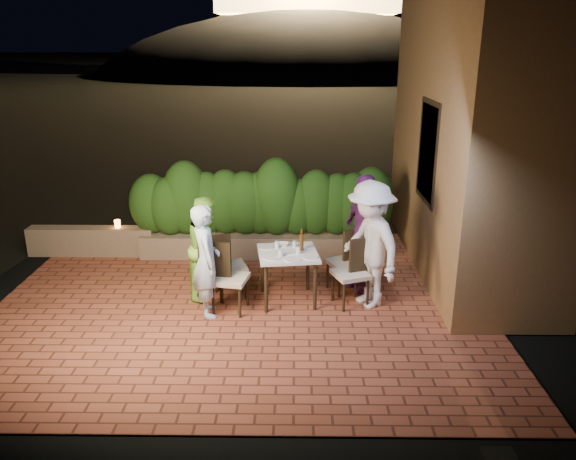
{
  "coord_description": "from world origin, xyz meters",
  "views": [
    {
      "loc": [
        0.78,
        -6.96,
        3.59
      ],
      "look_at": [
        0.68,
        0.58,
        1.05
      ],
      "focal_mm": 35.0,
      "sensor_mm": 36.0,
      "label": 1
    }
  ],
  "objects_px": {
    "chair_right_back": "(344,261)",
    "diner_blue": "(206,261)",
    "diner_white": "(370,245)",
    "diner_purple": "(364,233)",
    "chair_left_back": "(230,265)",
    "bowl": "(283,244)",
    "diner_green": "(207,247)",
    "parapet_lamp": "(117,224)",
    "chair_left_front": "(230,277)",
    "beer_bottle": "(302,240)",
    "chair_right_front": "(351,273)",
    "dining_table": "(288,277)"
  },
  "relations": [
    {
      "from": "bowl",
      "to": "chair_left_front",
      "type": "relative_size",
      "value": 0.17
    },
    {
      "from": "chair_right_front",
      "to": "parapet_lamp",
      "type": "bearing_deg",
      "value": -47.78
    },
    {
      "from": "dining_table",
      "to": "diner_green",
      "type": "relative_size",
      "value": 0.55
    },
    {
      "from": "beer_bottle",
      "to": "chair_left_back",
      "type": "height_order",
      "value": "beer_bottle"
    },
    {
      "from": "bowl",
      "to": "parapet_lamp",
      "type": "xyz_separation_m",
      "value": [
        -2.92,
        1.55,
        -0.2
      ]
    },
    {
      "from": "chair_left_front",
      "to": "chair_left_back",
      "type": "xyz_separation_m",
      "value": [
        -0.05,
        0.48,
        -0.02
      ]
    },
    {
      "from": "chair_left_front",
      "to": "diner_blue",
      "type": "distance_m",
      "value": 0.43
    },
    {
      "from": "chair_left_front",
      "to": "diner_green",
      "type": "distance_m",
      "value": 0.67
    },
    {
      "from": "chair_left_back",
      "to": "chair_left_front",
      "type": "bearing_deg",
      "value": -102.02
    },
    {
      "from": "diner_blue",
      "to": "bowl",
      "type": "bearing_deg",
      "value": -71.33
    },
    {
      "from": "diner_white",
      "to": "bowl",
      "type": "bearing_deg",
      "value": -133.84
    },
    {
      "from": "diner_blue",
      "to": "parapet_lamp",
      "type": "xyz_separation_m",
      "value": [
        -1.9,
        2.26,
        -0.22
      ]
    },
    {
      "from": "diner_white",
      "to": "parapet_lamp",
      "type": "xyz_separation_m",
      "value": [
        -4.15,
        1.93,
        -0.34
      ]
    },
    {
      "from": "diner_blue",
      "to": "parapet_lamp",
      "type": "distance_m",
      "value": 2.96
    },
    {
      "from": "parapet_lamp",
      "to": "bowl",
      "type": "bearing_deg",
      "value": -27.95
    },
    {
      "from": "chair_left_back",
      "to": "chair_right_back",
      "type": "xyz_separation_m",
      "value": [
        1.69,
        0.21,
        -0.01
      ]
    },
    {
      "from": "beer_bottle",
      "to": "bowl",
      "type": "bearing_deg",
      "value": 144.11
    },
    {
      "from": "chair_left_back",
      "to": "diner_white",
      "type": "height_order",
      "value": "diner_white"
    },
    {
      "from": "parapet_lamp",
      "to": "chair_left_front",
      "type": "bearing_deg",
      "value": -44.28
    },
    {
      "from": "diner_purple",
      "to": "diner_white",
      "type": "bearing_deg",
      "value": -19.69
    },
    {
      "from": "bowl",
      "to": "chair_left_front",
      "type": "height_order",
      "value": "chair_left_front"
    },
    {
      "from": "diner_green",
      "to": "diner_blue",
      "type": "bearing_deg",
      "value": -160.18
    },
    {
      "from": "chair_left_back",
      "to": "diner_blue",
      "type": "distance_m",
      "value": 0.7
    },
    {
      "from": "diner_blue",
      "to": "diner_green",
      "type": "distance_m",
      "value": 0.61
    },
    {
      "from": "chair_right_front",
      "to": "diner_blue",
      "type": "xyz_separation_m",
      "value": [
        -1.98,
        -0.32,
        0.29
      ]
    },
    {
      "from": "bowl",
      "to": "diner_purple",
      "type": "relative_size",
      "value": 0.09
    },
    {
      "from": "chair_right_back",
      "to": "diner_blue",
      "type": "height_order",
      "value": "diner_blue"
    },
    {
      "from": "chair_left_back",
      "to": "bowl",
      "type": "bearing_deg",
      "value": -9.67
    },
    {
      "from": "chair_right_back",
      "to": "diner_purple",
      "type": "distance_m",
      "value": 0.52
    },
    {
      "from": "bowl",
      "to": "chair_left_front",
      "type": "bearing_deg",
      "value": -140.33
    },
    {
      "from": "chair_right_front",
      "to": "diner_green",
      "type": "distance_m",
      "value": 2.09
    },
    {
      "from": "chair_right_front",
      "to": "parapet_lamp",
      "type": "distance_m",
      "value": 4.34
    },
    {
      "from": "chair_left_front",
      "to": "parapet_lamp",
      "type": "relative_size",
      "value": 7.17
    },
    {
      "from": "chair_left_back",
      "to": "chair_right_back",
      "type": "height_order",
      "value": "chair_left_back"
    },
    {
      "from": "chair_right_front",
      "to": "diner_white",
      "type": "bearing_deg",
      "value": 160.3
    },
    {
      "from": "beer_bottle",
      "to": "chair_left_front",
      "type": "height_order",
      "value": "beer_bottle"
    },
    {
      "from": "diner_white",
      "to": "diner_purple",
      "type": "distance_m",
      "value": 0.55
    },
    {
      "from": "chair_left_front",
      "to": "beer_bottle",
      "type": "bearing_deg",
      "value": 33.21
    },
    {
      "from": "bowl",
      "to": "chair_right_front",
      "type": "distance_m",
      "value": 1.07
    },
    {
      "from": "bowl",
      "to": "chair_right_back",
      "type": "height_order",
      "value": "chair_right_back"
    },
    {
      "from": "diner_blue",
      "to": "chair_right_back",
      "type": "bearing_deg",
      "value": -83.53
    },
    {
      "from": "chair_left_front",
      "to": "bowl",
      "type": "bearing_deg",
      "value": 50.71
    },
    {
      "from": "chair_right_back",
      "to": "diner_green",
      "type": "height_order",
      "value": "diner_green"
    },
    {
      "from": "bowl",
      "to": "diner_green",
      "type": "distance_m",
      "value": 1.1
    },
    {
      "from": "diner_green",
      "to": "chair_right_back",
      "type": "bearing_deg",
      "value": -71.73
    },
    {
      "from": "diner_blue",
      "to": "diner_white",
      "type": "relative_size",
      "value": 0.86
    },
    {
      "from": "diner_purple",
      "to": "diner_blue",
      "type": "bearing_deg",
      "value": -90.02
    },
    {
      "from": "chair_right_back",
      "to": "diner_blue",
      "type": "xyz_separation_m",
      "value": [
        -1.93,
        -0.8,
        0.31
      ]
    },
    {
      "from": "bowl",
      "to": "diner_green",
      "type": "relative_size",
      "value": 0.11
    },
    {
      "from": "parapet_lamp",
      "to": "diner_white",
      "type": "bearing_deg",
      "value": -24.93
    }
  ]
}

